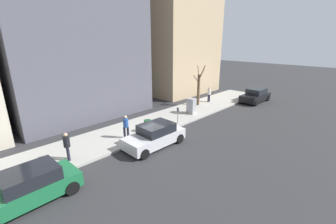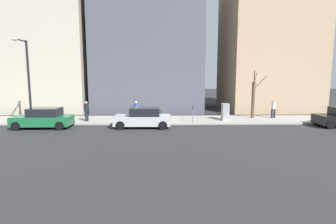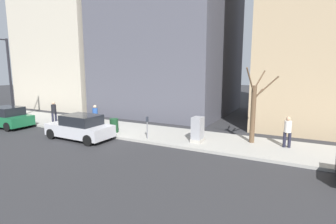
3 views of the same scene
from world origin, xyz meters
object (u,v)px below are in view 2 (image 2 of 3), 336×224
bare_tree (253,98)px  pedestrian_midblock (136,110)px  utility_box (225,112)px  office_block_center (149,49)px  trash_bin (158,116)px  parking_meter (193,112)px  streetlamp (27,74)px  parked_car_green (43,118)px  pedestrian_near_meter (273,108)px  pedestrian_far_corner (86,110)px  parked_car_silver (143,118)px

bare_tree → pedestrian_midblock: bare_tree is taller
utility_box → office_block_center: bearing=34.6°
trash_bin → office_block_center: 12.31m
parking_meter → streetlamp: streetlamp is taller
parked_car_green → streetlamp: (1.39, 1.72, 3.28)m
pedestrian_near_meter → parking_meter: bearing=-170.5°
parking_meter → bare_tree: 6.14m
parked_car_green → pedestrian_far_corner: size_ratio=2.55×
pedestrian_midblock → parking_meter: bearing=25.1°
parking_meter → streetlamp: (-0.17, 13.12, 3.04)m
office_block_center → parking_meter: bearing=-159.5°
pedestrian_near_meter → pedestrian_far_corner: same height
parking_meter → pedestrian_midblock: size_ratio=0.81×
streetlamp → pedestrian_midblock: 8.97m
pedestrian_near_meter → trash_bin: bearing=-177.1°
utility_box → streetlamp: streetlamp is taller
bare_tree → trash_bin: (-1.71, 8.53, -1.37)m
parked_car_green → bare_tree: bare_tree is taller
trash_bin → pedestrian_near_meter: 10.46m
utility_box → bare_tree: 3.29m
parked_car_green → pedestrian_near_meter: size_ratio=2.55×
pedestrian_near_meter → pedestrian_midblock: bearing=-179.3°
office_block_center → parked_car_silver: bearing=-179.3°
parked_car_silver → office_block_center: 13.87m
parked_car_silver → pedestrian_near_meter: (3.50, -11.38, 0.35)m
trash_bin → utility_box: bearing=-86.0°
pedestrian_midblock → office_block_center: (10.21, -0.62, 5.97)m
parked_car_silver → streetlamp: (1.31, 9.20, 3.28)m
parked_car_silver → utility_box: 7.16m
trash_bin → parked_car_silver: bearing=151.3°
trash_bin → pedestrian_far_corner: bearing=88.8°
parking_meter → office_block_center: (10.86, 4.07, 6.08)m
pedestrian_midblock → pedestrian_far_corner: bearing=-145.7°
parking_meter → bare_tree: bare_tree is taller
parked_car_silver → parking_meter: parked_car_silver is taller
parked_car_green → office_block_center: bearing=-31.9°
parking_meter → streetlamp: 13.47m
pedestrian_far_corner → bare_tree: bearing=-67.0°
parking_meter → bare_tree: size_ratio=0.32×
parking_meter → pedestrian_far_corner: bearing=86.3°
streetlamp → office_block_center: size_ratio=0.46×
utility_box → pedestrian_far_corner: bearing=91.4°
pedestrian_far_corner → office_block_center: office_block_center is taller
parking_meter → utility_box: size_ratio=0.94×
utility_box → streetlamp: size_ratio=0.22×
streetlamp → bare_tree: 19.03m
utility_box → bare_tree: bare_tree is taller
parking_meter → pedestrian_near_meter: pedestrian_near_meter is taller
parked_car_green → utility_box: utility_box is taller
parked_car_silver → pedestrian_near_meter: 11.91m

